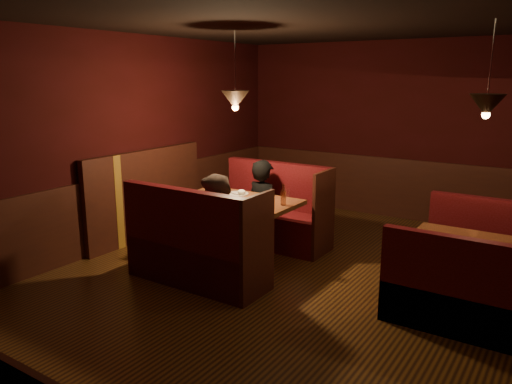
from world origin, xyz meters
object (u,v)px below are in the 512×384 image
Objects in this scene: main_table at (237,214)px; second_table at (471,256)px; second_bench_near at (457,300)px; diner_a at (263,191)px; main_bench_near at (194,254)px; main_bench_far at (274,218)px; second_bench_far at (484,255)px; diner_b at (218,213)px.

second_table is (2.72, 0.36, -0.13)m from main_table.
second_bench_near is 3.03m from diner_a.
main_table reaches higher than second_bench_near.
main_table is 1.14× the size of second_bench_near.
second_bench_near is (2.73, 0.50, -0.06)m from main_bench_near.
main_bench_near reaches higher than second_bench_near.
main_bench_far is at bearing 155.74° from second_bench_near.
main_bench_near is at bearing -144.51° from second_bench_far.
second_bench_near is at bearing -90.00° from second_bench_far.
main_table is 0.59m from diner_b.
main_bench_far is 2.74m from second_bench_far.
main_bench_far is 1.73m from main_bench_near.
main_bench_near is 1.61m from diner_a.
main_bench_far is at bearing 169.34° from second_table.
main_table is 0.91× the size of main_bench_near.
main_bench_near is 0.54m from diner_b.
main_bench_far reaches higher than second_bench_far.
main_bench_near reaches higher than second_table.
second_table is (2.70, 1.23, 0.14)m from main_bench_near.
main_bench_far is 1.00× the size of main_bench_near.
diner_a reaches higher than main_table.
diner_b is (-2.63, -0.19, 0.49)m from second_bench_near.
main_table is 1.26× the size of second_table.
second_bench_near reaches higher than second_table.
main_table is at bearing 91.06° from main_bench_near.
diner_b is (0.10, 0.32, 0.43)m from main_bench_near.
second_bench_far reaches higher than second_table.
second_bench_far is (0.03, 0.72, -0.20)m from second_table.
main_bench_near is at bearing -90.00° from main_bench_far.
second_bench_near is (0.03, -0.72, -0.20)m from second_table.
diner_a is (-2.80, 1.05, 0.48)m from second_bench_near.
diner_a reaches higher than main_bench_far.
main_bench_near is 1.26× the size of second_bench_near.
second_bench_far is 2.87m from diner_a.
main_table is 2.97m from second_bench_far.
main_bench_far reaches higher than second_table.
diner_a is at bearing 94.31° from main_table.
diner_b is at bearing 113.17° from diner_a.
diner_a reaches higher than second_bench_far.
second_bench_far is 3.13m from diner_b.
second_bench_far is 1.00× the size of second_bench_near.
main_table is at bearing -172.51° from second_table.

